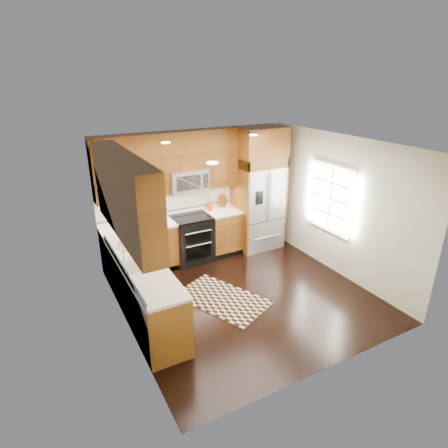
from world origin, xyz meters
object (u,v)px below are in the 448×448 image
range (192,239)px  knife_block (155,217)px  rug (222,299)px  refrigerator (258,189)px  utensil_crock (210,205)px

range → knife_block: 0.95m
range → rug: size_ratio=0.62×
refrigerator → rug: refrigerator is taller
refrigerator → rug: size_ratio=1.71×
knife_block → utensil_crock: 1.26m
refrigerator → utensil_crock: bearing=167.6°
range → utensil_crock: size_ratio=2.68×
knife_block → range: bearing=-1.7°
refrigerator → knife_block: refrigerator is taller
utensil_crock → rug: bearing=-110.5°
range → refrigerator: size_ratio=0.36×
range → rug: (-0.16, -1.59, -0.46)m
range → knife_block: bearing=178.3°
rug → range: bearing=60.0°
refrigerator → knife_block: bearing=178.5°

